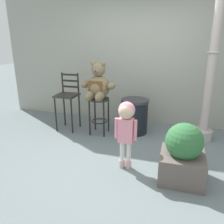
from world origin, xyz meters
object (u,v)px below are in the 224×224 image
Objects in this scene: teddy_bear at (98,85)px; lamppost at (209,83)px; bar_stool_with_teddy at (99,108)px; child_walking at (126,121)px; bar_chair_empty at (68,98)px; planter_with_shrub at (183,155)px; trash_bin at (135,116)px.

lamppost is (1.90, 0.33, 0.09)m from teddy_bear.
child_walking reaches higher than bar_stool_with_teddy.
bar_stool_with_teddy is 0.69m from bar_chair_empty.
lamppost is at bearing 8.71° from bar_stool_with_teddy.
lamppost is 2.37× the size of bar_chair_empty.
lamppost is 2.62m from bar_chair_empty.
bar_stool_with_teddy is 2.00m from lamppost.
lamppost is 3.45× the size of planter_with_shrub.
trash_bin is at bearing 23.43° from teddy_bear.
teddy_bear reaches higher than trash_bin.
teddy_bear is at bearing 144.85° from planter_with_shrub.
lamppost is at bearing 2.09° from trash_bin.
bar_chair_empty is (-0.68, 0.08, -0.31)m from teddy_bear.
bar_stool_with_teddy is 0.27× the size of lamppost.
lamppost reaches higher than bar_chair_empty.
teddy_bear is 1.30m from child_walking.
trash_bin is 1.44m from lamppost.
lamppost reaches higher than teddy_bear.
child_walking reaches higher than planter_with_shrub.
bar_stool_with_teddy is at bearing -33.76° from child_walking.
bar_chair_empty reaches higher than bar_stool_with_teddy.
bar_chair_empty is (-2.58, -0.24, -0.40)m from lamppost.
lamppost is 1.61m from planter_with_shrub.
bar_stool_with_teddy is 1.06× the size of trash_bin.
lamppost is at bearing 75.25° from planter_with_shrub.
teddy_bear is 0.60× the size of bar_chair_empty.
bar_stool_with_teddy is 0.73× the size of child_walking.
lamppost is at bearing 5.34° from bar_chair_empty.
planter_with_shrub is (0.76, -0.07, -0.35)m from child_walking.
child_walking is (0.77, -1.01, -0.25)m from teddy_bear.
lamppost is (1.26, 0.05, 0.71)m from trash_bin.
child_walking is 0.36× the size of lamppost.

